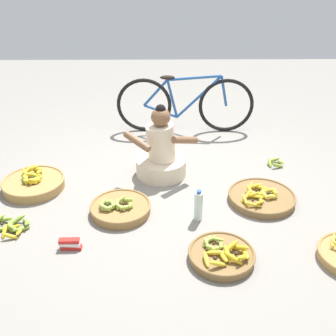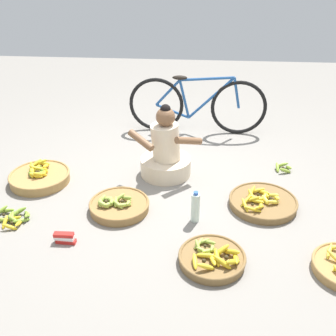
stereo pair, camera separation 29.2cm
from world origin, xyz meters
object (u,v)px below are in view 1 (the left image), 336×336
(vendor_woman_front, at_px, (161,153))
(banana_basket_back_right, at_px, (33,183))
(packet_carton_stack, at_px, (70,244))
(loose_bananas_near_vendor, at_px, (275,163))
(water_bottle, at_px, (198,206))
(loose_bananas_front_right, at_px, (12,226))
(banana_basket_back_left, at_px, (261,197))
(banana_basket_front_center, at_px, (120,208))
(banana_basket_near_bicycle, at_px, (222,255))
(bicycle_leaning, at_px, (185,104))

(vendor_woman_front, height_order, banana_basket_back_right, vendor_woman_front)
(banana_basket_back_right, xyz_separation_m, packet_carton_stack, (0.54, -0.90, -0.01))
(loose_bananas_near_vendor, bearing_deg, banana_basket_back_right, -170.03)
(loose_bananas_near_vendor, relative_size, water_bottle, 0.58)
(banana_basket_back_right, bearing_deg, packet_carton_stack, -59.27)
(loose_bananas_front_right, xyz_separation_m, water_bottle, (1.58, 0.12, 0.11))
(loose_bananas_near_vendor, distance_m, water_bottle, 1.33)
(vendor_woman_front, bearing_deg, banana_basket_back_left, -28.68)
(banana_basket_back_right, bearing_deg, banana_basket_front_center, -25.40)
(vendor_woman_front, distance_m, banana_basket_front_center, 0.80)
(banana_basket_back_right, xyz_separation_m, loose_bananas_front_right, (-0.01, -0.64, -0.03))
(banana_basket_near_bicycle, height_order, loose_bananas_near_vendor, banana_basket_near_bicycle)
(banana_basket_front_center, bearing_deg, banana_basket_near_bicycle, -36.90)
(banana_basket_near_bicycle, xyz_separation_m, packet_carton_stack, (-1.18, 0.14, -0.00))
(banana_basket_front_center, xyz_separation_m, banana_basket_back_right, (-0.89, 0.42, 0.01))
(banana_basket_back_left, xyz_separation_m, loose_bananas_near_vendor, (0.30, 0.69, -0.01))
(banana_basket_near_bicycle, height_order, banana_basket_back_right, banana_basket_back_right)
(bicycle_leaning, xyz_separation_m, loose_bananas_near_vendor, (0.94, -0.93, -0.33))
(banana_basket_near_bicycle, relative_size, loose_bananas_near_vendor, 2.98)
(vendor_woman_front, distance_m, water_bottle, 0.86)
(vendor_woman_front, height_order, loose_bananas_front_right, vendor_woman_front)
(packet_carton_stack, bearing_deg, banana_basket_front_center, 54.17)
(banana_basket_back_left, height_order, packet_carton_stack, banana_basket_back_left)
(loose_bananas_near_vendor, bearing_deg, water_bottle, -133.50)
(banana_basket_back_left, height_order, loose_bananas_front_right, banana_basket_back_left)
(bicycle_leaning, distance_m, water_bottle, 1.90)
(banana_basket_front_center, bearing_deg, packet_carton_stack, -125.83)
(banana_basket_back_left, relative_size, water_bottle, 2.12)
(loose_bananas_near_vendor, xyz_separation_m, water_bottle, (-0.91, -0.96, 0.11))
(vendor_woman_front, bearing_deg, packet_carton_stack, -121.46)
(water_bottle, bearing_deg, loose_bananas_near_vendor, 46.50)
(vendor_woman_front, relative_size, water_bottle, 2.60)
(banana_basket_near_bicycle, bearing_deg, banana_basket_front_center, 143.10)
(banana_basket_back_left, xyz_separation_m, loose_bananas_front_right, (-2.19, -0.39, -0.01))
(bicycle_leaning, bearing_deg, banana_basket_near_bicycle, -85.90)
(banana_basket_back_left, relative_size, banana_basket_near_bicycle, 1.22)
(banana_basket_back_right, height_order, water_bottle, water_bottle)
(vendor_woman_front, xyz_separation_m, loose_bananas_near_vendor, (1.24, 0.18, -0.21))
(bicycle_leaning, bearing_deg, loose_bananas_front_right, -127.68)
(vendor_woman_front, distance_m, loose_bananas_front_right, 1.56)
(banana_basket_back_left, distance_m, banana_basket_back_right, 2.20)
(loose_bananas_front_right, height_order, water_bottle, water_bottle)
(banana_basket_front_center, bearing_deg, water_bottle, -8.66)
(vendor_woman_front, relative_size, banana_basket_back_left, 1.23)
(bicycle_leaning, relative_size, banana_basket_near_bicycle, 3.33)
(water_bottle, bearing_deg, banana_basket_back_left, 24.05)
(loose_bananas_front_right, distance_m, packet_carton_stack, 0.60)
(bicycle_leaning, relative_size, water_bottle, 5.81)
(bicycle_leaning, xyz_separation_m, banana_basket_front_center, (-0.66, -1.79, -0.31))
(loose_bananas_front_right, bearing_deg, banana_basket_front_center, 13.94)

